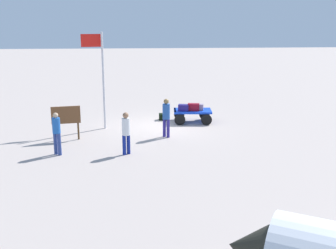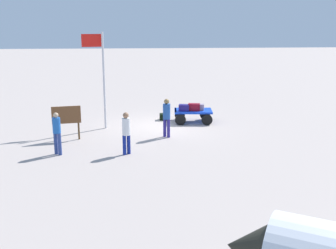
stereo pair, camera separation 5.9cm
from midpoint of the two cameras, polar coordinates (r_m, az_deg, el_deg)
ground_plane at (r=20.47m, az=-1.25°, el=-0.25°), size 120.00×120.00×0.00m
luggage_cart at (r=21.22m, az=3.26°, el=1.57°), size 1.99×1.49×0.65m
suitcase_tan at (r=20.89m, az=2.08°, el=2.32°), size 0.59×0.46×0.33m
suitcase_olive at (r=21.11m, az=4.15°, el=2.42°), size 0.54×0.38×0.32m
suitcase_dark at (r=20.97m, az=3.46°, el=2.40°), size 0.62×0.40×0.36m
suitcase_grey at (r=21.75m, az=-0.73°, el=1.07°), size 0.46×0.39×0.34m
worker_lead at (r=16.03m, az=-5.92°, el=-0.84°), size 0.43×0.43×1.68m
worker_trailing at (r=18.33m, az=-0.34°, el=1.31°), size 0.46×0.46×1.75m
worker_supervisor at (r=16.48m, az=-15.22°, el=-0.88°), size 0.42×0.42×1.68m
flagpole at (r=19.83m, az=-9.42°, el=7.31°), size 1.01×0.25×4.59m
signboard at (r=18.40m, az=-13.98°, el=0.95°), size 1.23×0.26×1.51m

